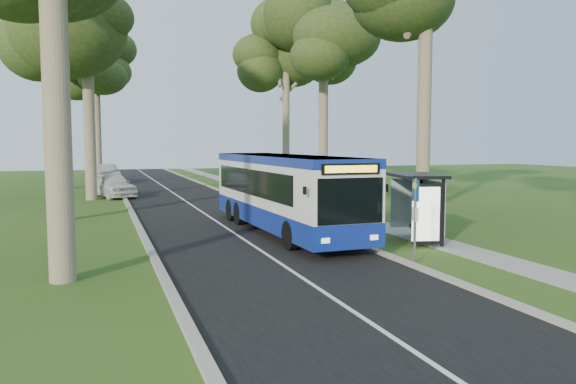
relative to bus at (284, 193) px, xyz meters
name	(u,v)px	position (x,y,z in m)	size (l,w,h in m)	color
ground	(337,237)	(1.55, -1.73, -1.61)	(120.00, 120.00, 0.00)	#2C4E18
road	(200,211)	(-1.95, 8.27, -1.60)	(7.00, 100.00, 0.02)	black
kerb_east	(264,207)	(1.55, 8.27, -1.55)	(0.25, 100.00, 0.12)	#9E9B93
kerb_west	(132,212)	(-5.45, 8.27, -1.55)	(0.25, 100.00, 0.12)	#9E9B93
centre_line	(200,210)	(-1.95, 8.27, -1.58)	(0.12, 100.00, 0.01)	white
footpath	(314,206)	(4.55, 8.27, -1.60)	(1.50, 100.00, 0.02)	gray
bus	(284,193)	(0.00, 0.00, 0.00)	(2.85, 11.77, 3.10)	white
bus_stop_sign	(415,211)	(1.85, -6.78, -0.02)	(0.09, 0.36, 2.54)	gray
bus_shelter	(425,195)	(4.06, -3.82, 0.13)	(2.21, 3.17, 2.47)	black
litter_bin	(356,221)	(2.57, -1.26, -1.10)	(0.57, 0.57, 0.99)	black
car_white	(113,185)	(-6.13, 17.48, -0.79)	(1.92, 4.78, 1.63)	silver
car_silver	(106,174)	(-6.40, 31.46, -0.77)	(1.77, 5.07, 1.67)	#A7AAAE
tree_west_c	(86,7)	(-7.45, 16.27, 10.33)	(5.20, 5.20, 16.12)	#7A6B56
tree_west_d	(60,23)	(-9.45, 26.27, 11.23)	(5.20, 5.20, 17.36)	#7A6B56
tree_west_e	(96,75)	(-6.95, 36.27, 8.48)	(5.20, 5.20, 13.60)	#7A6B56
tree_east_c	(324,33)	(8.35, 16.27, 9.70)	(5.20, 5.20, 15.26)	#7A6B56
tree_east_d	(286,64)	(9.55, 28.27, 9.22)	(5.20, 5.20, 14.61)	#7A6B56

